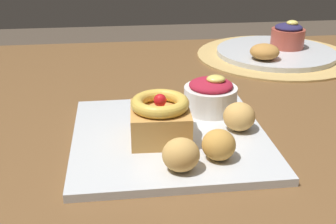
{
  "coord_description": "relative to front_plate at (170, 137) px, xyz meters",
  "views": [
    {
      "loc": [
        -0.14,
        -0.7,
        1.05
      ],
      "look_at": [
        -0.06,
        -0.08,
        0.77
      ],
      "focal_mm": 46.44,
      "sensor_mm": 36.0,
      "label": 1
    }
  ],
  "objects": [
    {
      "name": "fritter_middle",
      "position": [
        0.06,
        -0.09,
        0.03
      ],
      "size": [
        0.05,
        0.05,
        0.04
      ],
      "primitive_type": "ellipsoid",
      "color": "gold",
      "rests_on": "front_plate"
    },
    {
      "name": "back_plate",
      "position": [
        0.33,
        0.42,
        0.01
      ],
      "size": [
        0.3,
        0.3,
        0.01
      ],
      "primitive_type": "cylinder",
      "color": "silver",
      "rests_on": "woven_placemat"
    },
    {
      "name": "fritter_back",
      "position": [
        0.0,
        -0.11,
        0.03
      ],
      "size": [
        0.05,
        0.05,
        0.05
      ],
      "primitive_type": "ellipsoid",
      "color": "tan",
      "rests_on": "front_plate"
    },
    {
      "name": "back_pastry",
      "position": [
        0.27,
        0.35,
        0.03
      ],
      "size": [
        0.07,
        0.07,
        0.04
      ],
      "primitive_type": "ellipsoid",
      "color": "#B77F3D",
      "rests_on": "back_plate"
    },
    {
      "name": "woven_placemat",
      "position": [
        0.33,
        0.42,
        -0.0
      ],
      "size": [
        0.4,
        0.4,
        0.0
      ],
      "primitive_type": "cylinder",
      "color": "tan",
      "rests_on": "dining_table"
    },
    {
      "name": "front_plate",
      "position": [
        0.0,
        0.0,
        0.0
      ],
      "size": [
        0.3,
        0.3,
        0.01
      ],
      "primitive_type": "cube",
      "color": "silver",
      "rests_on": "dining_table"
    },
    {
      "name": "dining_table",
      "position": [
        0.06,
        0.1,
        -0.1
      ],
      "size": [
        1.21,
        1.04,
        0.73
      ],
      "color": "brown",
      "rests_on": "ground_plane"
    },
    {
      "name": "fritter_front",
      "position": [
        0.11,
        0.0,
        0.03
      ],
      "size": [
        0.05,
        0.05,
        0.05
      ],
      "primitive_type": "ellipsoid",
      "color": "tan",
      "rests_on": "front_plate"
    },
    {
      "name": "cake_slice",
      "position": [
        -0.02,
        -0.01,
        0.04
      ],
      "size": [
        0.09,
        0.09,
        0.07
      ],
      "rotation": [
        0.0,
        0.0,
        -0.05
      ],
      "color": "#C68E47",
      "rests_on": "front_plate"
    },
    {
      "name": "back_ramekin",
      "position": [
        0.36,
        0.44,
        0.04
      ],
      "size": [
        0.08,
        0.08,
        0.07
      ],
      "color": "#B24C3D",
      "rests_on": "back_plate"
    },
    {
      "name": "berry_ramekin",
      "position": [
        0.08,
        0.08,
        0.03
      ],
      "size": [
        0.09,
        0.09,
        0.07
      ],
      "color": "white",
      "rests_on": "front_plate"
    }
  ]
}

